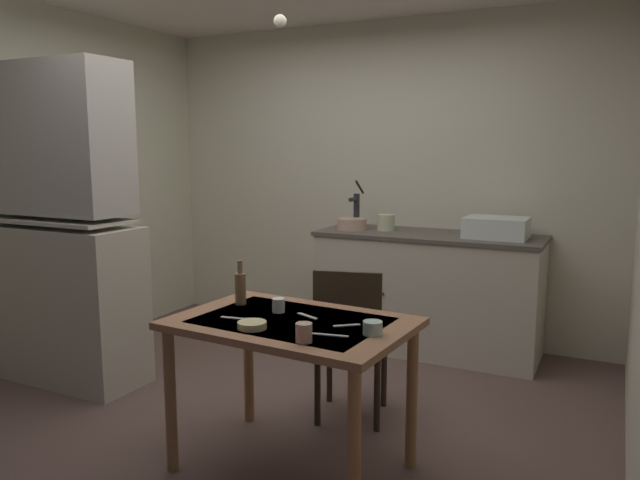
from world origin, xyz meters
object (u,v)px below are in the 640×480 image
object	(u,v)px
chair_far_side	(350,340)
glass_bottle	(240,287)
hand_pump	(356,207)
sink_basin	(497,227)
hutch_cabinet	(66,236)
mixing_bowl_counter	(352,224)
dining_table	(292,341)
serving_bowl_wide	(252,325)
teacup_cream	(304,333)

from	to	relation	value
chair_far_side	glass_bottle	xyz separation A→B (m)	(-0.43, -0.47, 0.36)
glass_bottle	hand_pump	bearing A→B (deg)	94.75
sink_basin	chair_far_side	bearing A→B (deg)	-110.88
glass_bottle	hutch_cabinet	bearing A→B (deg)	172.07
mixing_bowl_counter	chair_far_side	size ratio (longest dim) A/B	0.26
hand_pump	dining_table	bearing A→B (deg)	-75.23
hutch_cabinet	dining_table	size ratio (longest dim) A/B	1.81
sink_basin	dining_table	size ratio (longest dim) A/B	0.38
serving_bowl_wide	hutch_cabinet	bearing A→B (deg)	163.05
hutch_cabinet	dining_table	world-z (taller)	hutch_cabinet
chair_far_side	teacup_cream	bearing A→B (deg)	-79.29
chair_far_side	hutch_cabinet	bearing A→B (deg)	-172.51
mixing_bowl_counter	serving_bowl_wide	distance (m)	2.22
hand_pump	glass_bottle	world-z (taller)	hand_pump
mixing_bowl_counter	glass_bottle	distance (m)	1.84
sink_basin	hand_pump	distance (m)	1.13
dining_table	glass_bottle	world-z (taller)	glass_bottle
hutch_cabinet	hand_pump	xyz separation A→B (m)	(1.36, 1.71, 0.10)
chair_far_side	glass_bottle	distance (m)	0.73
mixing_bowl_counter	teacup_cream	distance (m)	2.36
hand_pump	glass_bottle	distance (m)	1.95
sink_basin	glass_bottle	size ratio (longest dim) A/B	1.87
chair_far_side	teacup_cream	xyz separation A→B (m)	(0.17, -0.88, 0.31)
serving_bowl_wide	glass_bottle	bearing A→B (deg)	130.45
mixing_bowl_counter	glass_bottle	bearing A→B (deg)	-85.09
sink_basin	hutch_cabinet	bearing A→B (deg)	-146.21
hutch_cabinet	hand_pump	bearing A→B (deg)	51.44
serving_bowl_wide	glass_bottle	size ratio (longest dim) A/B	0.57
hand_pump	chair_far_side	size ratio (longest dim) A/B	0.43
sink_basin	hand_pump	xyz separation A→B (m)	(-1.13, 0.05, 0.09)
mixing_bowl_counter	chair_far_side	xyz separation A→B (m)	(0.59, -1.36, -0.48)
hand_pump	serving_bowl_wide	world-z (taller)	hand_pump
mixing_bowl_counter	teacup_cream	world-z (taller)	mixing_bowl_counter
sink_basin	serving_bowl_wide	distance (m)	2.33
sink_basin	mixing_bowl_counter	world-z (taller)	sink_basin
sink_basin	chair_far_side	world-z (taller)	sink_basin
teacup_cream	serving_bowl_wide	bearing A→B (deg)	167.70
chair_far_side	glass_bottle	world-z (taller)	glass_bottle
teacup_cream	glass_bottle	size ratio (longest dim) A/B	0.35
hutch_cabinet	glass_bottle	bearing A→B (deg)	-7.93
hutch_cabinet	hand_pump	world-z (taller)	hutch_cabinet
serving_bowl_wide	chair_far_side	bearing A→B (deg)	80.36
dining_table	serving_bowl_wide	distance (m)	0.25
hutch_cabinet	mixing_bowl_counter	bearing A→B (deg)	49.78
hand_pump	glass_bottle	size ratio (longest dim) A/B	1.66
dining_table	chair_far_side	distance (m)	0.63
hand_pump	serving_bowl_wide	distance (m)	2.33
hand_pump	serving_bowl_wide	bearing A→B (deg)	-78.75
sink_basin	glass_bottle	world-z (taller)	sink_basin
sink_basin	serving_bowl_wide	bearing A→B (deg)	-106.92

